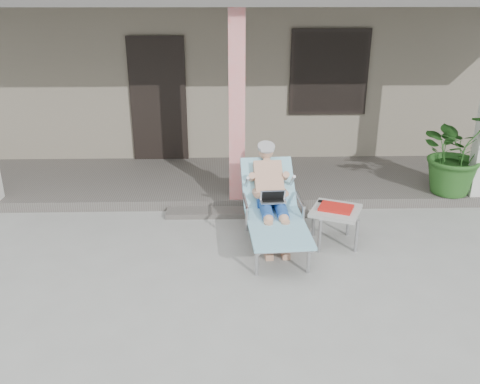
{
  "coord_description": "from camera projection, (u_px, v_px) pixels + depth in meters",
  "views": [
    {
      "loc": [
        -0.14,
        -4.68,
        2.98
      ],
      "look_at": [
        0.0,
        0.6,
        0.85
      ],
      "focal_mm": 38.0,
      "sensor_mm": 36.0,
      "label": 1
    }
  ],
  "objects": [
    {
      "name": "ground",
      "position": [
        241.0,
        286.0,
        5.45
      ],
      "size": [
        60.0,
        60.0,
        0.0
      ],
      "primitive_type": "plane",
      "color": "#9E9E99",
      "rests_on": "ground"
    },
    {
      "name": "house",
      "position": [
        232.0,
        54.0,
        10.85
      ],
      "size": [
        10.4,
        5.4,
        3.3
      ],
      "color": "gray",
      "rests_on": "ground"
    },
    {
      "name": "porch_deck",
      "position": [
        236.0,
        181.0,
        8.21
      ],
      "size": [
        10.0,
        2.0,
        0.15
      ],
      "primitive_type": "cube",
      "color": "#605B56",
      "rests_on": "ground"
    },
    {
      "name": "porch_overhang",
      "position": [
        235.0,
        2.0,
        7.14
      ],
      "size": [
        10.0,
        2.3,
        2.85
      ],
      "color": "silver",
      "rests_on": "porch_deck"
    },
    {
      "name": "porch_step",
      "position": [
        237.0,
        212.0,
        7.15
      ],
      "size": [
        2.0,
        0.3,
        0.07
      ],
      "primitive_type": "cube",
      "color": "#605B56",
      "rests_on": "ground"
    },
    {
      "name": "lounger",
      "position": [
        273.0,
        186.0,
        6.22
      ],
      "size": [
        0.78,
        1.84,
        1.17
      ],
      "rotation": [
        0.0,
        0.0,
        0.06
      ],
      "color": "#B7B7BC",
      "rests_on": "ground"
    },
    {
      "name": "side_table",
      "position": [
        336.0,
        212.0,
        6.21
      ],
      "size": [
        0.74,
        0.74,
        0.5
      ],
      "rotation": [
        0.0,
        0.0,
        -0.41
      ],
      "color": "#B1B1AC",
      "rests_on": "ground"
    },
    {
      "name": "potted_palm",
      "position": [
        457.0,
        152.0,
        7.33
      ],
      "size": [
        1.23,
        1.1,
        1.24
      ],
      "primitive_type": "imported",
      "rotation": [
        0.0,
        0.0,
        0.12
      ],
      "color": "#26591E",
      "rests_on": "porch_deck"
    }
  ]
}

